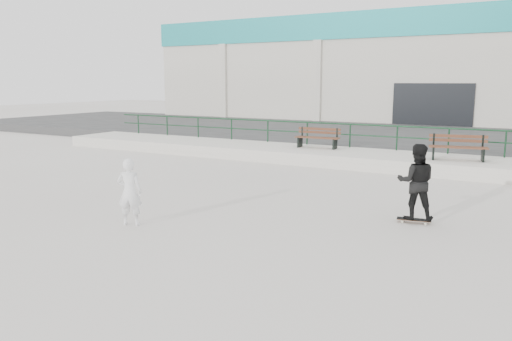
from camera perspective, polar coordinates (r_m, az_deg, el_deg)
The scene contains 10 objects.
ground at distance 11.89m, azimuth -1.81°, elevation -5.96°, with size 120.00×120.00×0.00m, color #BCB5AB.
ledge at distance 20.39m, azimuth 12.11°, elevation 1.31°, with size 30.00×3.00×0.50m, color silver.
parking_strip at distance 28.56m, azimuth 17.21°, elevation 3.55°, with size 60.00×14.00×0.50m, color #343434.
railing at distance 21.50m, azimuth 13.24°, elevation 4.39°, with size 28.00×0.06×1.03m.
commercial_building at distance 42.20m, azimuth 21.66°, elevation 11.16°, with size 44.20×16.33×8.00m.
bench_left at distance 21.46m, azimuth 7.07°, elevation 3.72°, with size 1.91×0.66×0.87m.
bench_right at distance 19.37m, azimuth 22.08°, elevation 2.45°, with size 2.07×0.95×0.92m.
skateboard at distance 12.42m, azimuth 17.60°, elevation -5.39°, with size 0.80×0.33×0.09m.
standing_skater at distance 12.21m, azimuth 17.83°, elevation -1.24°, with size 0.87×0.68×1.79m, color black.
seated_skater at distance 11.84m, azimuth -14.25°, elevation -2.41°, with size 0.57×0.38×1.57m, color white.
Camera 1 is at (5.91, -9.77, 3.29)m, focal length 35.00 mm.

